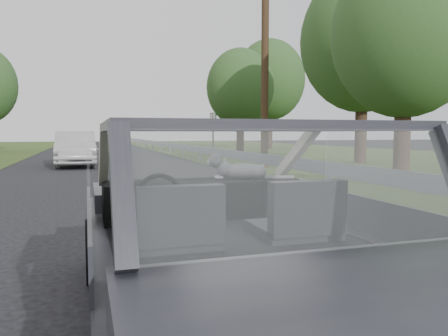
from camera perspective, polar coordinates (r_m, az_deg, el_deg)
ground at (r=3.24m, az=0.34°, el=-20.66°), size 140.00×140.00×0.00m
subject_car at (r=3.01m, az=0.35°, el=-8.07°), size 1.80×4.00×1.45m
dashboard at (r=3.57m, az=-2.73°, el=-4.00°), size 1.58×0.45×0.30m
driver_seat at (r=2.60m, az=-6.13°, el=-6.61°), size 0.50×0.72×0.42m
passenger_seat at (r=2.86m, az=9.83°, el=-5.61°), size 0.50×0.72×0.42m
steering_wheel at (r=3.20m, az=-8.34°, el=-3.80°), size 0.36×0.36×0.04m
cat at (r=3.63m, az=2.47°, el=-0.28°), size 0.54×0.28×0.23m
guardrail at (r=13.83m, az=4.62°, el=1.27°), size 0.05×90.00×0.32m
other_car at (r=19.18m, az=-18.82°, el=2.41°), size 1.83×4.44×1.45m
highway_sign at (r=26.44m, az=-1.44°, el=4.43°), size 0.19×1.04×2.59m
utility_pole at (r=17.60m, az=5.38°, el=14.71°), size 0.36×0.36×8.94m
tree_0 at (r=14.82m, az=22.49°, el=12.10°), size 4.71×4.71×6.80m
tree_1 at (r=21.13m, az=17.62°, el=12.20°), size 7.30×7.30×8.50m
tree_2 at (r=28.62m, az=2.14°, el=8.49°), size 5.15×5.15×6.63m
tree_3 at (r=38.03m, az=5.98°, el=9.35°), size 6.48×6.48×9.06m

